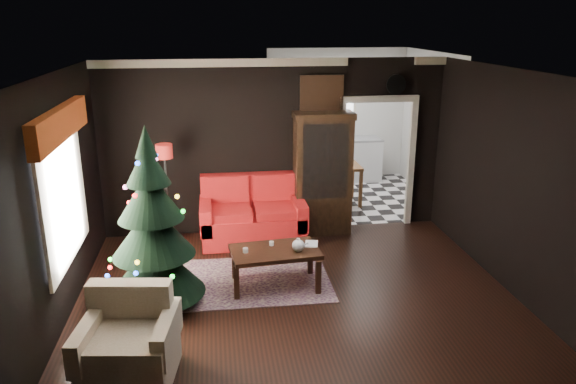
{
  "coord_description": "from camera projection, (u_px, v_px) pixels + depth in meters",
  "views": [
    {
      "loc": [
        -0.97,
        -6.07,
        3.37
      ],
      "look_at": [
        0.0,
        0.9,
        1.15
      ],
      "focal_mm": 34.25,
      "sensor_mm": 36.0,
      "label": 1
    }
  ],
  "objects": [
    {
      "name": "floor",
      "position": [
        298.0,
        301.0,
        6.88
      ],
      "size": [
        5.5,
        5.5,
        0.0
      ],
      "primitive_type": "plane",
      "color": "black",
      "rests_on": "ground"
    },
    {
      "name": "ceiling",
      "position": [
        299.0,
        74.0,
        6.03
      ],
      "size": [
        5.5,
        5.5,
        0.0
      ],
      "primitive_type": "plane",
      "rotation": [
        3.14,
        0.0,
        0.0
      ],
      "color": "white",
      "rests_on": "ground"
    },
    {
      "name": "wall_back",
      "position": [
        274.0,
        148.0,
        8.82
      ],
      "size": [
        5.5,
        0.0,
        5.5
      ],
      "primitive_type": "plane",
      "rotation": [
        1.57,
        0.0,
        0.0
      ],
      "color": "black",
      "rests_on": "ground"
    },
    {
      "name": "wall_front",
      "position": [
        351.0,
        296.0,
        4.09
      ],
      "size": [
        5.5,
        0.0,
        5.5
      ],
      "primitive_type": "plane",
      "rotation": [
        -1.57,
        0.0,
        0.0
      ],
      "color": "black",
      "rests_on": "ground"
    },
    {
      "name": "wall_left",
      "position": [
        54.0,
        205.0,
        6.09
      ],
      "size": [
        0.0,
        5.5,
        5.5
      ],
      "primitive_type": "plane",
      "rotation": [
        1.57,
        0.0,
        1.57
      ],
      "color": "black",
      "rests_on": "ground"
    },
    {
      "name": "wall_right",
      "position": [
        517.0,
        185.0,
        6.82
      ],
      "size": [
        0.0,
        5.5,
        5.5
      ],
      "primitive_type": "plane",
      "rotation": [
        1.57,
        0.0,
        -1.57
      ],
      "color": "black",
      "rests_on": "ground"
    },
    {
      "name": "doorway",
      "position": [
        376.0,
        165.0,
        9.15
      ],
      "size": [
        1.1,
        0.1,
        2.1
      ],
      "primitive_type": null,
      "color": "beige",
      "rests_on": "ground"
    },
    {
      "name": "left_window",
      "position": [
        62.0,
        195.0,
        6.27
      ],
      "size": [
        0.05,
        1.6,
        1.4
      ],
      "primitive_type": "cube",
      "color": "white",
      "rests_on": "wall_left"
    },
    {
      "name": "valance",
      "position": [
        60.0,
        124.0,
        6.04
      ],
      "size": [
        0.12,
        2.1,
        0.35
      ],
      "primitive_type": "cube",
      "color": "#953914",
      "rests_on": "wall_left"
    },
    {
      "name": "kitchen_floor",
      "position": [
        351.0,
        197.0,
        10.88
      ],
      "size": [
        3.0,
        3.0,
        0.0
      ],
      "primitive_type": "plane",
      "color": "white",
      "rests_on": "ground"
    },
    {
      "name": "kitchen_window",
      "position": [
        337.0,
        101.0,
        11.74
      ],
      "size": [
        0.7,
        0.06,
        0.7
      ],
      "primitive_type": "cube",
      "color": "white",
      "rests_on": "ground"
    },
    {
      "name": "rug",
      "position": [
        253.0,
        280.0,
        7.41
      ],
      "size": [
        2.08,
        1.52,
        0.01
      ],
      "primitive_type": "cube",
      "rotation": [
        0.0,
        0.0,
        -0.01
      ],
      "color": "#593B4E",
      "rests_on": "ground"
    },
    {
      "name": "loveseat",
      "position": [
        253.0,
        211.0,
        8.61
      ],
      "size": [
        1.7,
        0.9,
        1.0
      ],
      "primitive_type": null,
      "color": "maroon",
      "rests_on": "ground"
    },
    {
      "name": "curio_cabinet",
      "position": [
        322.0,
        177.0,
        8.83
      ],
      "size": [
        0.9,
        0.45,
        1.9
      ],
      "primitive_type": null,
      "color": "black",
      "rests_on": "ground"
    },
    {
      "name": "floor_lamp",
      "position": [
        167.0,
        196.0,
        8.27
      ],
      "size": [
        0.3,
        0.3,
        1.58
      ],
      "primitive_type": null,
      "rotation": [
        0.0,
        0.0,
        0.15
      ],
      "color": "black",
      "rests_on": "ground"
    },
    {
      "name": "christmas_tree",
      "position": [
        152.0,
        225.0,
        6.47
      ],
      "size": [
        1.21,
        1.21,
        2.24
      ],
      "primitive_type": null,
      "rotation": [
        0.0,
        0.0,
        -0.03
      ],
      "color": "#0F3713",
      "rests_on": "ground"
    },
    {
      "name": "armchair",
      "position": [
        128.0,
        339.0,
        5.22
      ],
      "size": [
        0.98,
        0.98,
        0.89
      ],
      "primitive_type": null,
      "rotation": [
        0.0,
        0.0,
        -0.14
      ],
      "color": "tan",
      "rests_on": "ground"
    },
    {
      "name": "coffee_table",
      "position": [
        275.0,
        267.0,
        7.19
      ],
      "size": [
        1.19,
        0.79,
        0.51
      ],
      "primitive_type": null,
      "rotation": [
        0.0,
        0.0,
        0.1
      ],
      "color": "black",
      "rests_on": "rug"
    },
    {
      "name": "teapot",
      "position": [
        298.0,
        245.0,
        7.03
      ],
      "size": [
        0.18,
        0.18,
        0.17
      ],
      "primitive_type": null,
      "rotation": [
        0.0,
        0.0,
        0.0
      ],
      "color": "white",
      "rests_on": "coffee_table"
    },
    {
      "name": "cup_a",
      "position": [
        271.0,
        243.0,
        7.23
      ],
      "size": [
        0.07,
        0.07,
        0.05
      ],
      "primitive_type": "cylinder",
      "rotation": [
        0.0,
        0.0,
        0.15
      ],
      "color": "white",
      "rests_on": "coffee_table"
    },
    {
      "name": "cup_b",
      "position": [
        245.0,
        250.0,
        7.01
      ],
      "size": [
        0.07,
        0.07,
        0.06
      ],
      "primitive_type": "cylinder",
      "rotation": [
        0.0,
        0.0,
        0.07
      ],
      "color": "white",
      "rests_on": "coffee_table"
    },
    {
      "name": "book",
      "position": [
        305.0,
        236.0,
        7.24
      ],
      "size": [
        0.17,
        0.05,
        0.23
      ],
      "primitive_type": "imported",
      "rotation": [
        0.0,
        0.0,
        -0.21
      ],
      "color": "#897455",
      "rests_on": "coffee_table"
    },
    {
      "name": "wall_clock",
      "position": [
        396.0,
        84.0,
        8.73
      ],
      "size": [
        0.32,
        0.32,
        0.06
      ],
      "primitive_type": "cylinder",
      "color": "white",
      "rests_on": "wall_back"
    },
    {
      "name": "painting",
      "position": [
        322.0,
        94.0,
        8.62
      ],
      "size": [
        0.62,
        0.05,
        0.52
      ],
      "primitive_type": "cube",
      "color": "#A9773C",
      "rests_on": "wall_back"
    },
    {
      "name": "kitchen_counter",
      "position": [
        338.0,
        160.0,
        11.88
      ],
      "size": [
        1.8,
        0.6,
        0.9
      ],
      "primitive_type": "cube",
      "color": "white",
      "rests_on": "ground"
    },
    {
      "name": "kitchen_table",
      "position": [
        341.0,
        184.0,
        10.44
      ],
      "size": [
        0.7,
        0.7,
        0.75
      ],
      "primitive_type": null,
      "color": "brown",
      "rests_on": "ground"
    }
  ]
}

